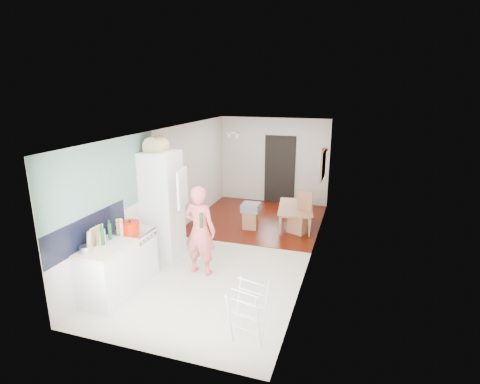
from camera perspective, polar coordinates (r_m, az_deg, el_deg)
The scene contains 32 objects.
room_shell at distance 7.73m, azimuth -0.73°, elevation 0.05°, with size 3.20×7.00×2.50m, color beige, non-canonical shape.
floor at distance 8.16m, azimuth -0.70°, elevation -8.43°, with size 3.20×7.00×0.01m, color beige.
wood_floor_overlay at distance 9.80m, azimuth 2.76°, elevation -4.17°, with size 3.20×3.30×0.01m, color #581707.
sage_wall_panel at distance 6.60m, azimuth -19.73°, elevation 1.74°, with size 0.02×3.00×1.30m, color slate.
tile_splashback at distance 6.39m, azimuth -22.08°, elevation -5.53°, with size 0.02×1.90×0.50m, color black.
doorway_recess at distance 11.01m, azimuth 6.08°, elevation 3.37°, with size 0.90×0.04×2.00m, color black.
base_cabinet at distance 6.51m, azimuth -19.45°, elevation -11.81°, with size 0.60×0.90×0.86m, color white.
worktop at distance 6.32m, azimuth -19.83°, elevation -8.10°, with size 0.62×0.92×0.06m, color beige.
range_cooker at distance 7.04m, azimuth -15.77°, elevation -9.22°, with size 0.60×0.60×0.88m, color white.
cooker_top at distance 6.87m, azimuth -16.06°, elevation -5.74°, with size 0.60×0.60×0.04m, color silver.
fridge_housing at distance 7.61m, azimuth -11.74°, elevation -1.94°, with size 0.66×0.66×2.15m, color white.
fridge_door at distance 6.94m, azimuth -8.78°, elevation 0.59°, with size 0.56×0.04×0.70m, color white.
fridge_interior at distance 7.33m, azimuth -9.84°, elevation 1.36°, with size 0.02×0.52×0.66m, color white.
pinboard at distance 9.17m, azimuth 12.57°, elevation 4.09°, with size 0.03×0.90×0.70m, color tan.
pinboard_frame at distance 9.17m, azimuth 12.48°, elevation 4.10°, with size 0.01×0.94×0.74m, color #A47046.
wall_sconce at distance 9.77m, azimuth 12.80°, elevation 5.98°, with size 0.18×0.18×0.16m, color maroon.
person at distance 6.78m, azimuth -6.18°, elevation -4.66°, with size 0.72×0.47×1.98m, color #DA5758.
dining_table at distance 9.36m, azimuth 8.59°, elevation -3.93°, with size 1.24×0.69×0.44m, color #A47046.
dining_chair at distance 8.89m, azimuth 9.06°, elevation -3.16°, with size 0.41×0.41×0.98m, color #A47046, non-canonical shape.
stool at distance 9.12m, azimuth 1.61°, elevation -4.27°, with size 0.34×0.34×0.44m, color #A47046, non-canonical shape.
grey_drape at distance 9.03m, azimuth 1.66°, elevation -2.35°, with size 0.42×0.42×0.19m, color slate.
drying_rack at distance 5.29m, azimuth 1.20°, elevation -17.93°, with size 0.42×0.38×0.81m, color white, non-canonical shape.
bread_bin at distance 7.36m, azimuth -12.70°, elevation 6.85°, with size 0.39×0.37×0.20m, color tan, non-canonical shape.
red_casserole at distance 6.75m, azimuth -16.41°, elevation -5.11°, with size 0.32×0.32×0.19m, color red.
steel_pan at distance 6.21m, azimuth -22.41°, elevation -8.00°, with size 0.19×0.19×0.10m, color silver.
held_bottle at distance 6.59m, azimuth -5.93°, elevation -4.36°, with size 0.06×0.06×0.27m, color #174321.
bottle_a at distance 6.34m, azimuth -20.22°, elevation -6.42°, with size 0.06×0.06×0.27m, color #174321.
bottle_b at distance 6.52m, azimuth -19.24°, elevation -5.72°, with size 0.06×0.06×0.27m, color #174321.
bottle_c at distance 6.38m, azimuth -20.24°, elevation -6.42°, with size 0.10×0.10×0.24m, color silver.
pepper_mill_front at distance 6.73m, azimuth -18.11°, elevation -5.21°, with size 0.06×0.06×0.21m, color tan.
pepper_mill_back at distance 6.62m, azimuth -17.63°, elevation -5.37°, with size 0.07×0.07×0.24m, color tan.
chopping_boards at distance 6.27m, azimuth -21.24°, elevation -6.41°, with size 0.04×0.25×0.35m, color tan, non-canonical shape.
Camera 1 is at (2.39, -7.05, 3.34)m, focal length 28.00 mm.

